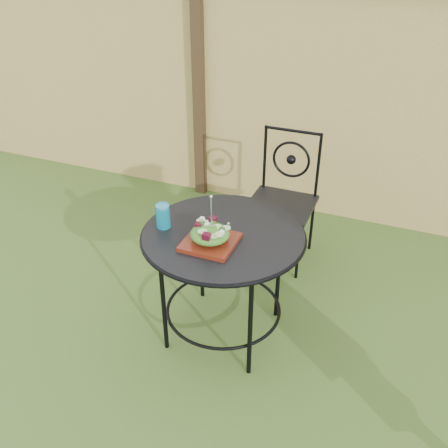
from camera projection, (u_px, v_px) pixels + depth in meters
name	position (u px, v px, depth m)	size (l,w,h in m)	color
ground	(259.00, 411.00, 2.62)	(60.00, 60.00, 0.00)	#2B4215
fence	(354.00, 109.00, 3.85)	(8.00, 0.12, 1.90)	tan
patio_table	(223.00, 253.00, 2.83)	(0.92, 0.92, 0.72)	black
patio_chair	(283.00, 195.00, 3.60)	(0.46, 0.46, 0.95)	black
salad_plate	(210.00, 242.00, 2.66)	(0.27, 0.27, 0.02)	#48110A
salad	(210.00, 234.00, 2.63)	(0.21, 0.21, 0.08)	#235614
fork	(211.00, 213.00, 2.56)	(0.01, 0.01, 0.18)	silver
drinking_glass	(163.00, 216.00, 2.78)	(0.08, 0.08, 0.14)	#0C7492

